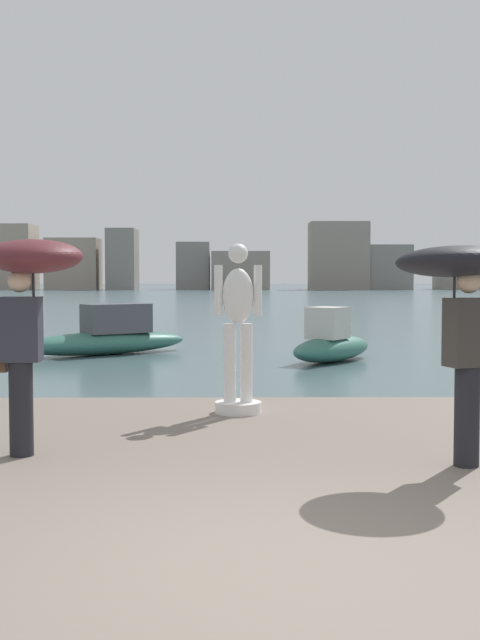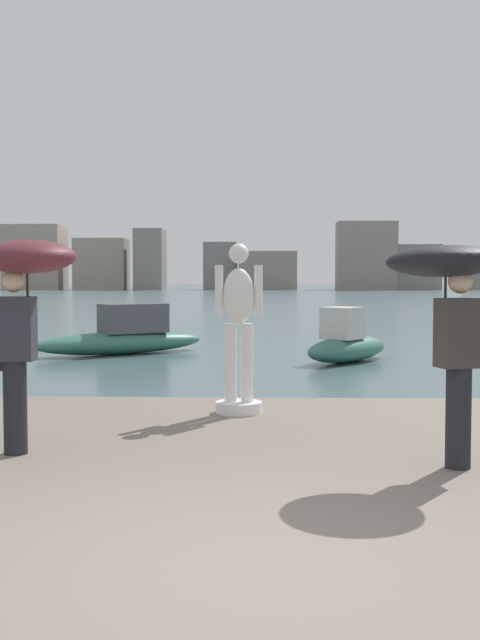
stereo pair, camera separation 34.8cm
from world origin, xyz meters
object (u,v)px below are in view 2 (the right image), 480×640
at_px(onlooker_left, 23,286).
at_px(onlooker_right, 450,290).
at_px(boat_near, 124,336).
at_px(boat_mid, 347,344).
at_px(statue_white_figure, 239,336).

distance_m(onlooker_left, onlooker_right, 3.88).
bearing_deg(boat_near, boat_mid, -18.09).
distance_m(onlooker_left, boat_mid, 12.70).
bearing_deg(statue_white_figure, onlooker_right, -55.35).
distance_m(onlooker_right, boat_mid, 12.43).
height_order(onlooker_left, onlooker_right, onlooker_left).
bearing_deg(onlooker_left, boat_near, 96.02).
distance_m(onlooker_right, boat_near, 15.23).
bearing_deg(boat_mid, onlooker_right, -92.07).
bearing_deg(onlooker_left, statue_white_figure, 49.34).
height_order(statue_white_figure, onlooker_right, statue_white_figure).
height_order(statue_white_figure, boat_mid, statue_white_figure).
bearing_deg(onlooker_left, onlooker_right, -7.00).
bearing_deg(onlooker_right, boat_near, 110.45).
bearing_deg(boat_near, statue_white_figure, -73.47).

